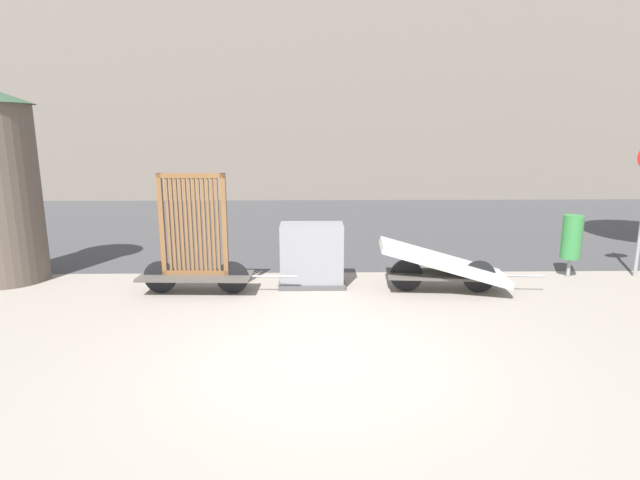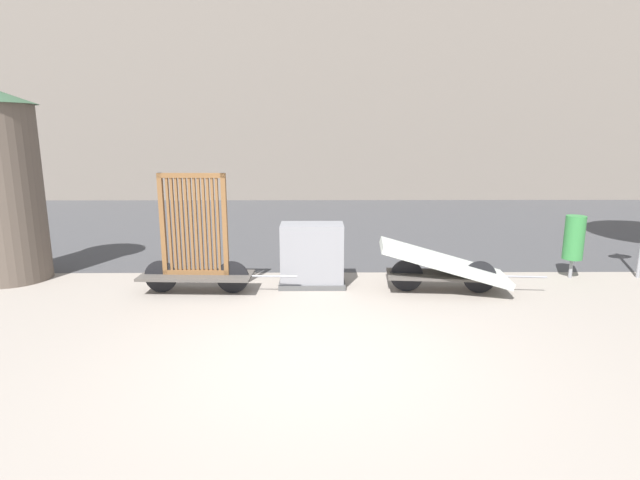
# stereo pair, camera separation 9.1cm
# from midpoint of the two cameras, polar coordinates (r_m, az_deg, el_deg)

# --- Properties ---
(ground_plane) EXTENTS (60.00, 60.00, 0.00)m
(ground_plane) POSITION_cam_midpoint_polar(r_m,az_deg,el_deg) (5.63, 0.01, -13.29)
(ground_plane) COLOR gray
(road_strip) EXTENTS (56.00, 9.69, 0.01)m
(road_strip) POSITION_cam_midpoint_polar(r_m,az_deg,el_deg) (13.56, -0.70, 1.88)
(road_strip) COLOR #424244
(road_strip) RESTS_ON ground_plane
(building_facade) EXTENTS (48.00, 4.00, 12.56)m
(building_facade) POSITION_cam_midpoint_polar(r_m,az_deg,el_deg) (20.56, -0.93, 22.96)
(building_facade) COLOR slate
(building_facade) RESTS_ON ground_plane
(bike_cart_with_bedframe) EXTENTS (2.42, 0.66, 1.84)m
(bike_cart_with_bedframe) POSITION_cam_midpoint_polar(r_m,az_deg,el_deg) (7.81, -14.40, -1.29)
(bike_cart_with_bedframe) COLOR #4C4742
(bike_cart_with_bedframe) RESTS_ON ground_plane
(bike_cart_with_mattress) EXTENTS (2.56, 1.00, 0.79)m
(bike_cart_with_mattress) POSITION_cam_midpoint_polar(r_m,az_deg,el_deg) (7.92, 13.60, -2.82)
(bike_cart_with_mattress) COLOR #4C4742
(bike_cart_with_mattress) RESTS_ON ground_plane
(utility_cabinet) EXTENTS (1.05, 0.60, 1.01)m
(utility_cabinet) POSITION_cam_midpoint_polar(r_m,az_deg,el_deg) (7.98, -1.27, -2.01)
(utility_cabinet) COLOR #4C4C4C
(utility_cabinet) RESTS_ON ground_plane
(trash_bin) EXTENTS (0.32, 0.32, 1.07)m
(trash_bin) POSITION_cam_midpoint_polar(r_m,az_deg,el_deg) (9.41, 26.60, 0.26)
(trash_bin) COLOR gray
(trash_bin) RESTS_ON ground_plane
(advertising_column) EXTENTS (1.31, 1.31, 3.11)m
(advertising_column) POSITION_cam_midpoint_polar(r_m,az_deg,el_deg) (9.62, -32.93, 5.21)
(advertising_column) COLOR brown
(advertising_column) RESTS_ON ground_plane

